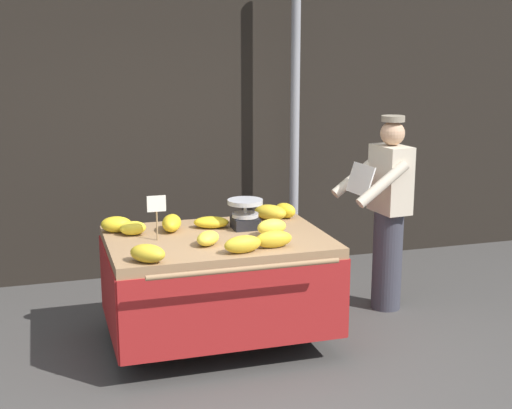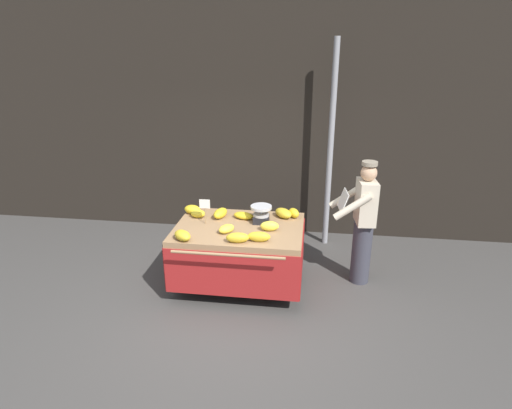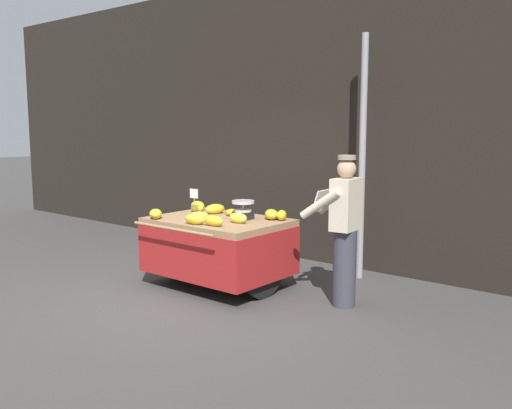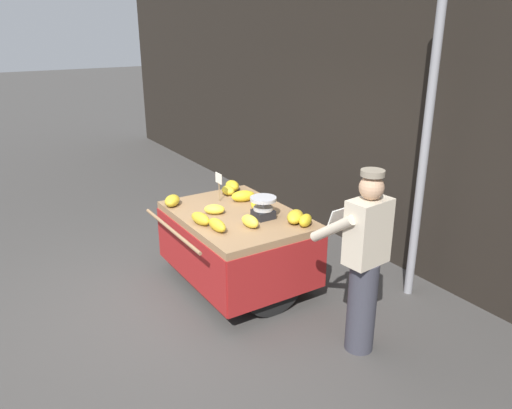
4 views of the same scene
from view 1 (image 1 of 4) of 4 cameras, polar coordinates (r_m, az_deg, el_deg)
ground_plane at (r=5.11m, az=-0.70°, el=-14.23°), size 60.00×60.00×0.00m
back_wall at (r=7.27m, az=-7.03°, el=11.30°), size 16.00×0.24×4.29m
street_pole at (r=7.11m, az=3.10°, el=6.96°), size 0.09×0.09×3.21m
banana_cart at (r=5.53m, az=-3.05°, el=-4.81°), size 1.68×1.39×0.88m
weighing_scale at (r=5.66m, az=-0.87°, el=-0.76°), size 0.28×0.28×0.24m
price_sign at (r=5.34m, az=-7.90°, el=-0.27°), size 0.14×0.01×0.34m
banana_bunch_0 at (r=5.95m, az=1.14°, el=-0.63°), size 0.32×0.32×0.13m
banana_bunch_1 at (r=5.57m, az=-9.76°, el=-1.87°), size 0.20×0.14×0.11m
banana_bunch_2 at (r=5.70m, az=-3.60°, el=-1.42°), size 0.31×0.23×0.09m
banana_bunch_3 at (r=6.02m, az=2.32°, el=-0.48°), size 0.21×0.23×0.13m
banana_bunch_4 at (r=5.48m, az=1.26°, el=-1.80°), size 0.25×0.15×0.13m
banana_bunch_5 at (r=5.23m, az=-3.84°, el=-2.69°), size 0.25×0.27×0.10m
banana_bunch_6 at (r=5.64m, az=-6.72°, el=-1.47°), size 0.22×0.31×0.13m
banana_bunch_7 at (r=5.02m, az=-1.07°, el=-3.17°), size 0.29×0.16×0.12m
banana_bunch_8 at (r=4.87m, az=-8.60°, el=-3.86°), size 0.30×0.29×0.12m
banana_bunch_9 at (r=5.67m, az=-11.03°, el=-1.56°), size 0.27×0.21×0.12m
banana_bunch_10 at (r=5.15m, az=1.40°, el=-2.77°), size 0.28×0.12×0.12m
vendor_person at (r=6.34m, az=10.41°, el=-0.63°), size 0.61×0.55×1.71m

